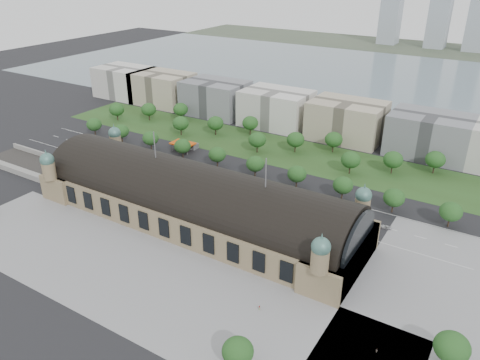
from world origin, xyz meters
The scene contains 62 objects.
ground centered at (0.00, 0.00, 0.00)m, with size 900.00×900.00×0.00m, color black.
station centered at (0.00, 0.00, 10.28)m, with size 150.00×48.40×44.30m.
track_cutting centered at (-110.00, -2.21, 0.70)m, with size 70.00×24.00×3.10m.
plaza_south centered at (10.00, -44.00, 0.00)m, with size 190.00×48.00×0.12m, color gray.
plaza_east centered at (103.00, 0.00, 0.00)m, with size 56.00×100.00×0.12m, color gray.
road_slab centered at (-20.00, 38.00, 0.00)m, with size 260.00×26.00×0.10m, color black.
grass_belt centered at (-15.00, 93.00, 0.00)m, with size 300.00×45.00×0.10m, color #2A461C.
petrol_station centered at (-53.91, 65.28, 2.95)m, with size 14.00×13.00×5.05m.
lake centered at (0.00, 298.00, 0.00)m, with size 700.00×320.00×0.08m, color slate.
far_shore centered at (0.00, 498.00, 0.00)m, with size 700.00×120.00×0.14m, color #44513D.
far_tower_left centered at (-60.00, 508.00, 40.00)m, with size 24.00×24.00×80.00m, color #9EA8B2.
far_tower_mid centered at (0.00, 508.00, 42.50)m, with size 24.00×24.00×85.00m, color #9EA8B2.
far_tower_right centered at (45.00, 508.00, 37.50)m, with size 24.00×24.00×75.00m, color #9EA8B2.
office_0 centered at (-170.00, 133.00, 12.00)m, with size 45.00×32.00×24.00m, color silver.
office_1 centered at (-130.00, 133.00, 12.00)m, with size 45.00×32.00×24.00m, color #B1A58B.
office_2 centered at (-80.00, 133.00, 12.00)m, with size 45.00×32.00×24.00m, color gray.
office_3 centered at (-30.00, 133.00, 12.00)m, with size 45.00×32.00×24.00m, color silver.
office_4 centered at (20.00, 133.00, 12.00)m, with size 45.00×32.00×24.00m, color #B1A58B.
office_5 centered at (70.00, 133.00, 12.00)m, with size 45.00×32.00×24.00m, color gray.
tree_row_0 centered at (-120.00, 53.00, 7.43)m, with size 9.60×9.60×11.52m.
tree_row_1 centered at (-96.00, 53.00, 7.43)m, with size 9.60×9.60×11.52m.
tree_row_2 centered at (-72.00, 53.00, 7.43)m, with size 9.60×9.60×11.52m.
tree_row_3 centered at (-48.00, 53.00, 7.43)m, with size 9.60×9.60×11.52m.
tree_row_4 centered at (-24.00, 53.00, 7.43)m, with size 9.60×9.60×11.52m.
tree_row_5 centered at (0.00, 53.00, 7.43)m, with size 9.60×9.60×11.52m.
tree_row_6 centered at (24.00, 53.00, 7.43)m, with size 9.60×9.60×11.52m.
tree_row_7 centered at (48.00, 53.00, 7.43)m, with size 9.60×9.60×11.52m.
tree_row_8 centered at (72.00, 53.00, 7.43)m, with size 9.60×9.60×11.52m.
tree_row_9 centered at (96.00, 53.00, 7.43)m, with size 9.60×9.60×11.52m.
tree_belt_0 centered at (-130.00, 83.00, 8.05)m, with size 10.40×10.40×12.48m.
tree_belt_1 centered at (-111.00, 95.00, 8.05)m, with size 10.40×10.40×12.48m.
tree_belt_2 centered at (-92.00, 107.00, 8.05)m, with size 10.40×10.40×12.48m.
tree_belt_3 centered at (-73.00, 83.00, 8.05)m, with size 10.40×10.40×12.48m.
tree_belt_4 centered at (-54.00, 95.00, 8.05)m, with size 10.40×10.40×12.48m.
tree_belt_5 centered at (-35.00, 107.00, 8.05)m, with size 10.40×10.40×12.48m.
tree_belt_6 centered at (-16.00, 83.00, 8.05)m, with size 10.40×10.40×12.48m.
tree_belt_7 centered at (3.00, 95.00, 8.05)m, with size 10.40×10.40×12.48m.
tree_belt_8 centered at (22.00, 107.00, 8.05)m, with size 10.40×10.40×12.48m.
tree_belt_9 centered at (41.00, 83.00, 8.05)m, with size 10.40×10.40×12.48m.
tree_belt_10 centered at (60.00, 95.00, 8.05)m, with size 10.40×10.40×12.48m.
tree_belt_11 centered at (79.00, 107.00, 8.05)m, with size 10.40×10.40×12.48m.
tree_plaza_ne centered at (110.00, -28.00, 7.43)m, with size 10.00×10.00×11.69m.
tree_plaza_s centered at (60.00, -60.00, 6.80)m, with size 9.00×9.00×10.64m.
traffic_car_0 centered at (-96.20, 28.51, 0.82)m, with size 1.95×4.84×1.65m, color silver.
traffic_car_1 centered at (-77.14, 46.20, 0.69)m, with size 1.45×4.16×1.37m, color gray.
traffic_car_2 centered at (-76.05, 38.68, 0.66)m, with size 2.19×4.75×1.32m, color black.
traffic_car_3 centered at (-17.44, 37.16, 0.71)m, with size 1.99×4.89×1.42m, color maroon.
traffic_car_4 centered at (14.24, 30.86, 0.72)m, with size 1.71×4.26×1.45m, color #192247.
traffic_car_5 centered at (39.54, 39.60, 0.76)m, with size 1.62×4.64×1.53m, color #585B60.
traffic_car_6 centered at (73.67, 37.60, 0.66)m, with size 2.20×4.77×1.33m, color silver.
parked_car_0 centered at (-70.28, 21.00, 0.71)m, with size 1.50×4.31×1.42m, color black.
parked_car_1 centered at (-57.97, 21.00, 0.78)m, with size 2.59×5.62×1.56m, color maroon.
parked_car_2 centered at (-69.91, 25.00, 0.65)m, with size 1.82×4.49×1.30m, color #1B1742.
parked_car_3 centered at (-43.20, 22.42, 0.79)m, with size 1.86×4.61×1.57m, color #5A5C61.
parked_car_4 centered at (-38.81, 21.00, 0.75)m, with size 1.58×4.54×1.50m, color silver.
parked_car_5 centered at (-26.09, 23.17, 0.74)m, with size 2.46×5.33×1.48m, color #96979E.
parked_car_6 centered at (-29.38, 21.00, 0.76)m, with size 2.13×5.25×1.52m, color black.
bus_west centered at (-25.00, 32.00, 1.56)m, with size 2.63×11.23×3.13m, color #BC391E.
bus_mid centered at (-5.24, 32.00, 1.52)m, with size 2.55×10.89×3.03m, color white.
bus_east centered at (27.85, 27.00, 1.89)m, with size 3.17×13.55×3.77m, color silver.
pedestrian_0 centered at (53.06, -35.53, 0.83)m, with size 0.81×0.46×1.65m, color gray.
pedestrian_2 centered at (91.37, -33.29, 0.76)m, with size 0.74×0.43×1.52m, color gray.
Camera 1 is at (110.98, -141.05, 105.13)m, focal length 35.00 mm.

